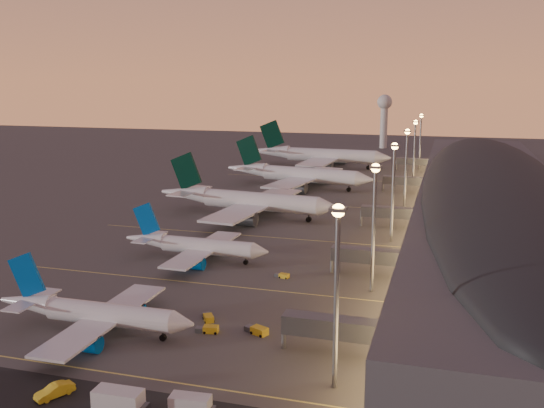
{
  "coord_description": "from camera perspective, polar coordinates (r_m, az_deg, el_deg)",
  "views": [
    {
      "loc": [
        49.4,
        -116.0,
        41.75
      ],
      "look_at": [
        2.0,
        45.0,
        7.0
      ],
      "focal_mm": 40.0,
      "sensor_mm": 36.0,
      "label": 1
    }
  ],
  "objects": [
    {
      "name": "service_van_d",
      "position": [
        89.54,
        -19.77,
        -16.21
      ],
      "size": [
        4.08,
        5.5,
        1.73
      ],
      "primitive_type": "imported",
      "rotation": [
        0.0,
        0.0,
        -0.49
      ],
      "color": "gold",
      "rests_on": "ground"
    },
    {
      "name": "light_masts",
      "position": [
        183.1,
        12.09,
        3.85
      ],
      "size": [
        2.2,
        217.2,
        25.9
      ],
      "color": "slate",
      "rests_on": "ground"
    },
    {
      "name": "baggage_tug_d",
      "position": [
        109.16,
        -6.04,
        -10.57
      ],
      "size": [
        3.27,
        3.89,
        1.11
      ],
      "rotation": [
        0.0,
        0.0,
        -0.98
      ],
      "color": "gold",
      "rests_on": "ground"
    },
    {
      "name": "service_lane",
      "position": [
        88.22,
        -21.2,
        -17.4
      ],
      "size": [
        260.0,
        16.0,
        0.01
      ],
      "color": "black",
      "rests_on": "ground"
    },
    {
      "name": "terminal_building",
      "position": [
        191.73,
        19.87,
        1.09
      ],
      "size": [
        56.35,
        255.0,
        17.46
      ],
      "color": "#4A4A4F",
      "rests_on": "ground"
    },
    {
      "name": "baggage_tug_a",
      "position": [
        103.33,
        -1.43,
        -11.79
      ],
      "size": [
        4.5,
        3.22,
        1.25
      ],
      "rotation": [
        0.0,
        0.0,
        -0.42
      ],
      "color": "gold",
      "rests_on": "ground"
    },
    {
      "name": "catering_truck_a",
      "position": [
        81.83,
        -14.0,
        -17.91
      ],
      "size": [
        6.86,
        2.85,
        3.82
      ],
      "rotation": [
        0.0,
        0.0,
        0.03
      ],
      "color": "silver",
      "rests_on": "ground"
    },
    {
      "name": "baggage_tug_b",
      "position": [
        104.3,
        -6.04,
        -11.66
      ],
      "size": [
        4.02,
        2.12,
        1.14
      ],
      "rotation": [
        0.0,
        0.0,
        0.16
      ],
      "color": "gold",
      "rests_on": "ground"
    },
    {
      "name": "baggage_tug_c",
      "position": [
        130.51,
        0.99,
        -6.76
      ],
      "size": [
        3.33,
        1.88,
        0.94
      ],
      "rotation": [
        0.0,
        0.0,
        -0.21
      ],
      "color": "gold",
      "rests_on": "ground"
    },
    {
      "name": "airliner_wide_mid",
      "position": [
        237.19,
        2.39,
        2.79
      ],
      "size": [
        61.43,
        56.66,
        19.7
      ],
      "rotation": [
        0.0,
        0.0,
        -0.17
      ],
      "color": "silver",
      "rests_on": "ground"
    },
    {
      "name": "radar_tower",
      "position": [
        378.58,
        10.53,
        8.49
      ],
      "size": [
        9.0,
        9.0,
        32.5
      ],
      "color": "silver",
      "rests_on": "ground"
    },
    {
      "name": "ground",
      "position": [
        132.81,
        -6.37,
        -6.7
      ],
      "size": [
        700.0,
        700.0,
        0.0
      ],
      "primitive_type": "plane",
      "color": "#3E3C3A"
    },
    {
      "name": "airliner_narrow_north",
      "position": [
        143.42,
        -7.23,
        -3.92
      ],
      "size": [
        36.35,
        32.41,
        13.01
      ],
      "rotation": [
        0.0,
        0.0,
        -0.03
      ],
      "color": "silver",
      "rests_on": "ground"
    },
    {
      "name": "lane_markings",
      "position": [
        168.87,
        -1.13,
        -2.62
      ],
      "size": [
        90.0,
        180.36,
        0.0
      ],
      "color": "#D8C659",
      "rests_on": "ground"
    },
    {
      "name": "airliner_wide_far",
      "position": [
        292.89,
        4.46,
        4.59
      ],
      "size": [
        69.2,
        63.09,
        22.14
      ],
      "rotation": [
        0.0,
        0.0,
        -0.06
      ],
      "color": "silver",
      "rests_on": "ground"
    },
    {
      "name": "airliner_narrow_south",
      "position": [
        107.04,
        -16.43,
        -9.82
      ],
      "size": [
        36.24,
        32.23,
        13.0
      ],
      "rotation": [
        0.0,
        0.0,
        0.01
      ],
      "color": "silver",
      "rests_on": "ground"
    },
    {
      "name": "airliner_wide_near",
      "position": [
        186.94,
        -2.51,
        0.32
      ],
      "size": [
        59.75,
        54.74,
        19.11
      ],
      "rotation": [
        0.0,
        0.0,
        -0.11
      ],
      "color": "silver",
      "rests_on": "ground"
    }
  ]
}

